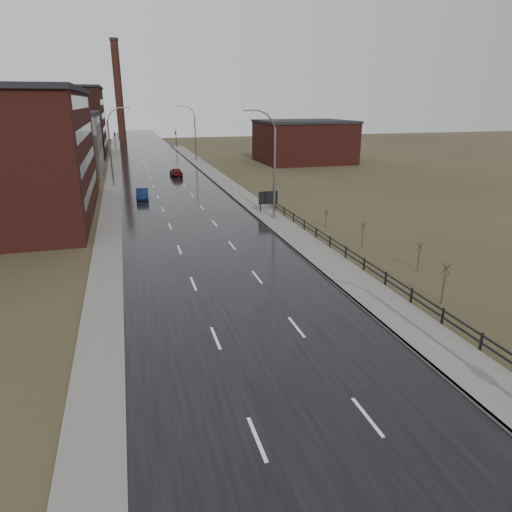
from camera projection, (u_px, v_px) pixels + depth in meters
road at (169, 186)px, 68.69m from camera, size 14.00×300.00×0.06m
sidewalk_right at (275, 221)px, 48.13m from camera, size 3.20×180.00×0.18m
curb_right at (261, 222)px, 47.73m from camera, size 0.16×180.00×0.18m
sidewalk_left at (112, 188)px, 66.54m from camera, size 2.40×260.00×0.12m
warehouse_mid at (52, 143)px, 78.73m from camera, size 16.32×20.40×10.50m
warehouse_far at (44, 122)px, 103.96m from camera, size 26.52×24.48×15.50m
building_right at (304, 141)px, 95.25m from camera, size 18.36×16.32×8.50m
smokestack at (118, 91)px, 144.17m from camera, size 2.70×2.70×30.70m
streetlight_right_mid at (272, 165)px, 47.17m from camera, size 3.36×0.28×11.35m
streetlight_left at (112, 147)px, 66.65m from camera, size 3.36×0.28×11.35m
streetlight_right_far at (194, 133)px, 96.37m from camera, size 3.36×0.28×11.35m
guardrail at (369, 266)px, 33.16m from camera, size 0.10×53.05×1.10m
shrub_c at (444, 282)px, 28.26m from camera, size 0.64×0.68×2.72m
shrub_d at (419, 256)px, 33.85m from camera, size 0.53×0.56×2.22m
shrub_e at (363, 233)px, 39.52m from camera, size 0.55×0.58×2.30m
shrub_f at (326, 218)px, 45.77m from camera, size 0.44×0.46×1.81m
billboard at (268, 198)px, 51.49m from camera, size 2.26×0.17×2.52m
traffic_light_left at (114, 132)px, 119.81m from camera, size 0.58×2.73×5.30m
traffic_light_right at (176, 131)px, 123.96m from camera, size 0.58×2.73×5.30m
car_near at (142, 194)px, 58.90m from camera, size 1.72×4.35×1.41m
car_far at (176, 172)px, 77.17m from camera, size 1.99×4.48×1.50m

